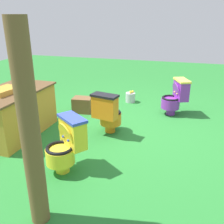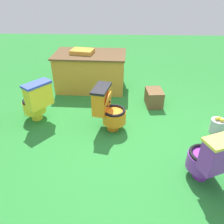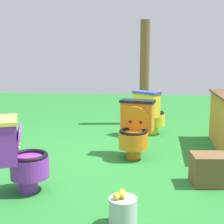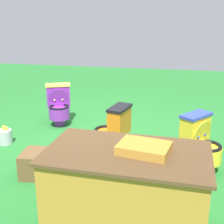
{
  "view_description": "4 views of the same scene",
  "coord_description": "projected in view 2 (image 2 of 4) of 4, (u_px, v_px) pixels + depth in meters",
  "views": [
    {
      "loc": [
        -4.11,
        -0.78,
        1.94
      ],
      "look_at": [
        -0.23,
        0.35,
        0.36
      ],
      "focal_mm": 40.83,
      "sensor_mm": 36.0,
      "label": 1
    },
    {
      "loc": [
        -0.13,
        -2.58,
        2.15
      ],
      "look_at": [
        -0.25,
        0.28,
        0.39
      ],
      "focal_mm": 36.04,
      "sensor_mm": 36.0,
      "label": 2
    },
    {
      "loc": [
        3.68,
        0.56,
        1.29
      ],
      "look_at": [
        -0.58,
        0.07,
        0.53
      ],
      "focal_mm": 51.43,
      "sensor_mm": 36.0,
      "label": 3
    },
    {
      "loc": [
        -1.18,
        4.39,
        1.93
      ],
      "look_at": [
        -0.22,
        0.02,
        0.51
      ],
      "focal_mm": 49.69,
      "sensor_mm": 36.0,
      "label": 4
    }
  ],
  "objects": [
    {
      "name": "toilet_yellow",
      "position": [
        36.0,
        101.0,
        3.68
      ],
      "size": [
        0.63,
        0.62,
        0.73
      ],
      "rotation": [
        0.0,
        0.0,
        0.92
      ],
      "color": "yellow",
      "rests_on": "ground"
    },
    {
      "name": "toilet_orange",
      "position": [
        108.0,
        109.0,
        3.47
      ],
      "size": [
        0.56,
        0.5,
        0.73
      ],
      "rotation": [
        0.0,
        0.0,
        4.5
      ],
      "color": "orange",
      "rests_on": "ground"
    },
    {
      "name": "small_crate",
      "position": [
        154.0,
        98.0,
        4.24
      ],
      "size": [
        0.33,
        0.42,
        0.31
      ],
      "primitive_type": "cube",
      "rotation": [
        0.0,
        0.0,
        1.67
      ],
      "color": "brown",
      "rests_on": "ground"
    },
    {
      "name": "lemon_bucket",
      "position": [
        217.0,
        125.0,
        3.53
      ],
      "size": [
        0.22,
        0.22,
        0.28
      ],
      "color": "#B7B7BF",
      "rests_on": "ground"
    },
    {
      "name": "toilet_purple",
      "position": [
        210.0,
        158.0,
        2.55
      ],
      "size": [
        0.56,
        0.61,
        0.73
      ],
      "rotation": [
        0.0,
        0.0,
        0.4
      ],
      "color": "purple",
      "rests_on": "ground"
    },
    {
      "name": "vendor_table",
      "position": [
        91.0,
        71.0,
        4.77
      ],
      "size": [
        1.49,
        0.91,
        0.85
      ],
      "rotation": [
        0.0,
        0.0,
        -0.03
      ],
      "color": "#B7842D",
      "rests_on": "ground"
    },
    {
      "name": "ground",
      "position": [
        128.0,
        145.0,
        3.32
      ],
      "size": [
        14.0,
        14.0,
        0.0
      ],
      "primitive_type": "plane",
      "color": "#26752D"
    }
  ]
}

